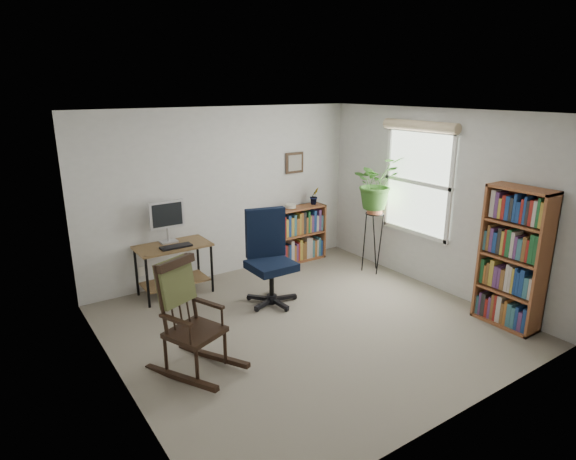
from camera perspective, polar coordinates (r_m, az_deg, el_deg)
floor at (r=5.70m, az=2.30°, el=-11.13°), size 4.20×4.00×0.00m
ceiling at (r=5.05m, az=2.62°, el=13.72°), size 4.20×4.00×0.00m
wall_back at (r=6.91m, az=-7.50°, el=4.34°), size 4.20×0.00×2.40m
wall_front at (r=3.93m, az=20.22°, el=-6.21°), size 4.20×0.00×2.40m
wall_left at (r=4.40m, az=-20.17°, el=-3.77°), size 0.00×4.00×2.40m
wall_right at (r=6.68m, az=17.10°, el=3.32°), size 0.00×4.00×2.40m
window at (r=6.80m, az=15.07°, el=5.43°), size 0.12×1.20×1.50m
desk at (r=6.54m, az=-13.31°, el=-4.57°), size 0.95×0.52×0.68m
monitor at (r=6.47m, az=-14.13°, el=0.95°), size 0.46×0.16×0.56m
keyboard at (r=6.31m, az=-13.13°, el=-1.92°), size 0.40×0.15×0.02m
office_chair at (r=5.99m, az=-1.99°, el=-3.37°), size 0.81×0.81×1.21m
rocking_chair at (r=4.69m, az=-11.05°, el=-10.14°), size 0.91×1.12×1.13m
low_bookshelf at (r=7.55m, az=1.44°, el=-0.45°), size 0.83×0.28×0.87m
tall_bookshelf at (r=5.96m, az=25.13°, el=-3.05°), size 0.30×0.71×1.62m
plant_stand at (r=7.17m, az=10.05°, el=-0.92°), size 0.32×0.32×1.05m
spider_plant at (r=6.92m, az=10.54°, el=8.43°), size 1.69×1.88×1.46m
potted_plant_small at (r=7.59m, az=3.14°, el=3.46°), size 0.13×0.24×0.11m
framed_picture at (r=7.43m, az=0.82°, el=7.96°), size 0.32×0.04×0.32m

